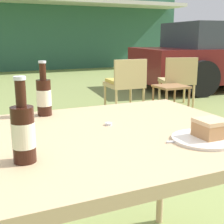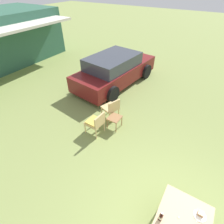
{
  "view_description": "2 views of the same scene",
  "coord_description": "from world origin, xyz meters",
  "views": [
    {
      "loc": [
        -0.51,
        -1.03,
        1.11
      ],
      "look_at": [
        0.0,
        0.1,
        0.81
      ],
      "focal_mm": 50.0,
      "sensor_mm": 36.0,
      "label": 1
    },
    {
      "loc": [
        -1.72,
        0.42,
        4.12
      ],
      "look_at": [
        1.77,
        2.58,
        0.9
      ],
      "focal_mm": 28.0,
      "sensor_mm": 36.0,
      "label": 2
    }
  ],
  "objects": [
    {
      "name": "parked_car",
      "position": [
        4.77,
        4.27,
        0.68
      ],
      "size": [
        4.53,
        2.37,
        1.39
      ],
      "rotation": [
        0.0,
        0.0,
        -0.12
      ],
      "color": "maroon",
      "rests_on": "ground_plane"
    },
    {
      "name": "wicker_chair_cushioned",
      "position": [
        1.54,
        3.04,
        0.46
      ],
      "size": [
        0.51,
        0.53,
        0.8
      ],
      "rotation": [
        0.0,
        0.0,
        3.1
      ],
      "color": "tan",
      "rests_on": "ground_plane"
    },
    {
      "name": "wicker_chair_plain",
      "position": [
        2.46,
        3.03,
        0.46
      ],
      "size": [
        0.63,
        0.64,
        0.8
      ],
      "rotation": [
        0.0,
        0.0,
        2.81
      ],
      "color": "tan",
      "rests_on": "ground_plane"
    },
    {
      "name": "garden_side_table",
      "position": [
        2.09,
        2.67,
        0.36
      ],
      "size": [
        0.43,
        0.4,
        0.42
      ],
      "color": "#996B42",
      "rests_on": "ground_plane"
    },
    {
      "name": "patio_table",
      "position": [
        0.0,
        0.0,
        0.69
      ],
      "size": [
        0.99,
        0.89,
        0.76
      ],
      "color": "tan",
      "rests_on": "ground_plane"
    },
    {
      "name": "cake_on_plate",
      "position": [
        0.22,
        -0.22,
        0.78
      ],
      "size": [
        0.22,
        0.22,
        0.07
      ],
      "color": "silver",
      "rests_on": "patio_table"
    },
    {
      "name": "cola_bottle_near",
      "position": [
        -0.22,
        0.36,
        0.85
      ],
      "size": [
        0.07,
        0.07,
        0.25
      ],
      "color": "black",
      "rests_on": "patio_table"
    },
    {
      "name": "fork",
      "position": [
        0.16,
        -0.22,
        0.76
      ],
      "size": [
        0.18,
        0.06,
        0.01
      ],
      "color": "silver",
      "rests_on": "patio_table"
    },
    {
      "name": "loose_bottle_cap",
      "position": [
        -0.02,
        0.09,
        0.76
      ],
      "size": [
        0.03,
        0.03,
        0.01
      ],
      "color": "silver",
      "rests_on": "patio_table"
    }
  ]
}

